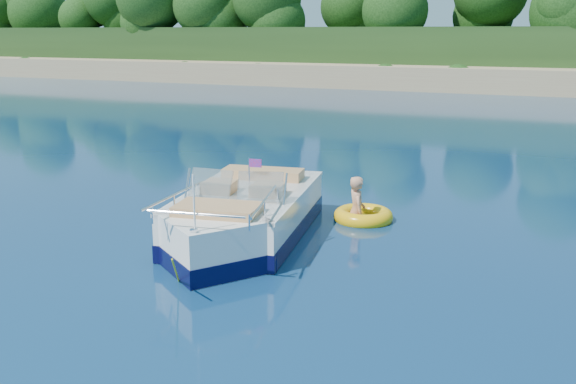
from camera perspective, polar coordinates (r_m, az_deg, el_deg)
name	(u,v)px	position (r m, az deg, el deg)	size (l,w,h in m)	color
ground	(85,309)	(9.41, -17.60, -9.87)	(160.00, 160.00, 0.00)	#091C43
shoreline	(509,59)	(70.45, 19.08, 11.14)	(170.00, 59.00, 6.00)	#9D7C5B
treeline	(486,4)	(47.78, 17.16, 15.72)	(150.00, 7.12, 8.19)	black
motorboat	(242,220)	(11.70, -4.13, -2.52)	(2.69, 5.78, 1.94)	white
tow_tube	(363,216)	(13.05, 6.70, -2.15)	(1.23, 1.23, 0.32)	#FFB90E
boy	(356,221)	(13.03, 6.05, -2.55)	(0.55, 0.36, 1.51)	tan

